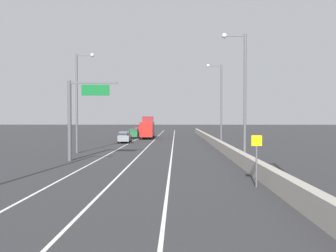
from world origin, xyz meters
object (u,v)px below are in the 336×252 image
Objects in this scene: lamp_post_left_mid at (79,97)px; car_green_2 at (134,133)px; box_truck at (147,128)px; overhead_sign_gantry at (77,110)px; lamp_post_right_third at (220,100)px; car_red_0 at (139,131)px; car_gray_1 at (125,137)px; lamp_post_right_second at (242,90)px; speed_advisory_sign at (256,157)px.

lamp_post_left_mid reaches higher than car_green_2.
box_truck is (2.77, -1.58, 1.06)m from car_green_2.
lamp_post_right_third reaches higher than overhead_sign_gantry.
lamp_post_right_third is 2.53× the size of car_red_0.
overhead_sign_gantry is at bearing -91.21° from car_green_2.
car_gray_1 is (0.92, 25.31, -3.80)m from overhead_sign_gantry.
overhead_sign_gantry is 15.24m from lamp_post_right_second.
overhead_sign_gantry is 50.59m from car_red_0.
car_gray_1 is (-14.26, 8.90, -5.52)m from lamp_post_right_third.
box_truck is (-11.57, 21.57, -4.46)m from lamp_post_right_third.
overhead_sign_gantry is 25.61m from car_gray_1.
car_green_2 is (-14.15, 41.66, -5.52)m from lamp_post_right_second.
lamp_post_right_third is (1.30, 29.52, 4.69)m from speed_advisory_sign.
overhead_sign_gantry is at bearing 172.05° from lamp_post_right_second.
box_truck reaches higher than car_gray_1.
car_red_0 reaches higher than car_green_2.
box_truck is (-10.27, 51.09, 0.23)m from speed_advisory_sign.
lamp_post_left_mid reaches higher than car_red_0.
overhead_sign_gantry is at bearing -76.22° from lamp_post_left_mid.
overhead_sign_gantry is 39.76m from car_green_2.
lamp_post_right_third is 37.42m from car_red_0.
lamp_post_right_second reaches higher than overhead_sign_gantry.
lamp_post_left_mid is (-15.75, 20.71, 4.69)m from speed_advisory_sign.
car_green_2 is at bearing 90.33° from car_gray_1.
car_red_0 is at bearing 89.30° from overhead_sign_gantry.
lamp_post_right_third is at bearing -31.96° from car_gray_1.
box_truck reaches higher than car_red_0.
lamp_post_right_second is 2.48× the size of car_gray_1.
overhead_sign_gantry is 22.43m from lamp_post_right_third.
lamp_post_right_third reaches higher than speed_advisory_sign.
lamp_post_right_second is 2.53× the size of car_red_0.
speed_advisory_sign is 12.01m from lamp_post_right_second.
car_green_2 is (-13.04, 52.67, -0.83)m from speed_advisory_sign.
box_truck is (2.99, -12.46, 1.03)m from car_red_0.
lamp_post_left_mid reaches higher than overhead_sign_gantry.
car_gray_1 is at bearing 117.18° from lamp_post_right_second.
lamp_post_left_mid is at bearing -152.68° from lamp_post_right_third.
lamp_post_right_second reaches higher than car_green_2.
speed_advisory_sign is 26.43m from lamp_post_left_mid.
car_red_0 is (0.62, 50.45, -3.76)m from overhead_sign_gantry.
car_gray_1 is at bearing 81.06° from lamp_post_left_mid.
lamp_post_right_second reaches higher than car_red_0.
lamp_post_right_third is at bearing 89.42° from lamp_post_right_second.
speed_advisory_sign reaches higher than car_gray_1.
overhead_sign_gantry reaches higher than box_truck.
lamp_post_right_third is at bearing 87.48° from speed_advisory_sign.
lamp_post_right_third is (15.18, 16.42, 1.72)m from overhead_sign_gantry.
lamp_post_right_third is at bearing -61.79° from box_truck.
overhead_sign_gantry is 0.66× the size of lamp_post_left_mid.
lamp_post_right_second is at bearing -74.70° from car_red_0.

